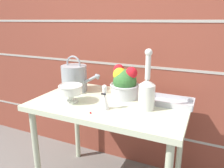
{
  "coord_description": "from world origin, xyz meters",
  "views": [
    {
      "loc": [
        0.6,
        -1.29,
        1.29
      ],
      "look_at": [
        0.0,
        0.03,
        0.86
      ],
      "focal_mm": 35.0,
      "sensor_mm": 36.0,
      "label": 1
    }
  ],
  "objects": [
    {
      "name": "crystal_pedestal_bowl",
      "position": [
        -0.24,
        -0.12,
        0.83
      ],
      "size": [
        0.17,
        0.17,
        0.12
      ],
      "color": "silver",
      "rests_on": "patio_table"
    },
    {
      "name": "wire_tray",
      "position": [
        0.39,
        0.13,
        0.75
      ],
      "size": [
        0.31,
        0.17,
        0.04
      ],
      "color": "#B7B7BC",
      "rests_on": "patio_table"
    },
    {
      "name": "watering_can",
      "position": [
        -0.36,
        0.11,
        0.85
      ],
      "size": [
        0.34,
        0.2,
        0.28
      ],
      "color": "#93999E",
      "rests_on": "patio_table"
    },
    {
      "name": "flower_planter",
      "position": [
        0.06,
        0.13,
        0.85
      ],
      "size": [
        0.22,
        0.22,
        0.24
      ],
      "color": "#BCBCC1",
      "rests_on": "patio_table"
    },
    {
      "name": "patio_table",
      "position": [
        0.0,
        0.0,
        0.66
      ],
      "size": [
        1.06,
        0.65,
        0.74
      ],
      "color": "beige",
      "rests_on": "ground_plane"
    },
    {
      "name": "brick_wall",
      "position": [
        0.0,
        0.46,
        1.1
      ],
      "size": [
        3.6,
        0.08,
        2.2
      ],
      "color": "brown",
      "rests_on": "ground_plane"
    },
    {
      "name": "fallen_petal",
      "position": [
        -0.02,
        -0.23,
        0.74
      ],
      "size": [
        0.01,
        0.01,
        0.01
      ],
      "color": "red",
      "rests_on": "patio_table"
    },
    {
      "name": "glass_decanter",
      "position": [
        0.26,
        -0.02,
        0.86
      ],
      "size": [
        0.11,
        0.11,
        0.39
      ],
      "color": "silver",
      "rests_on": "patio_table"
    },
    {
      "name": "figurine_vase",
      "position": [
        0.02,
        -0.13,
        0.81
      ],
      "size": [
        0.06,
        0.06,
        0.16
      ],
      "color": "white",
      "rests_on": "patio_table"
    }
  ]
}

